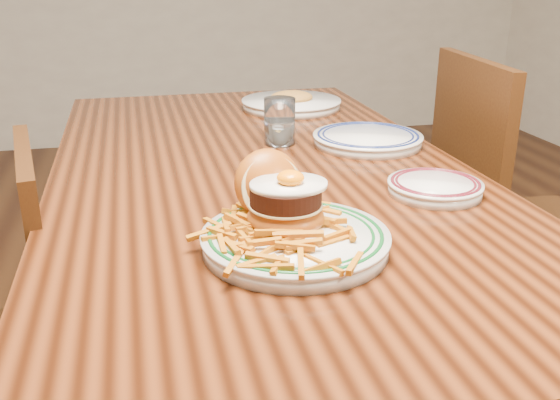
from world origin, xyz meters
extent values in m
cube|color=black|center=(0.00, 0.00, 0.72)|extent=(0.85, 1.60, 0.05)
cylinder|color=black|center=(-0.36, 0.74, 0.35)|extent=(0.07, 0.07, 0.70)
cylinder|color=black|center=(0.36, 0.74, 0.35)|extent=(0.07, 0.07, 0.70)
cube|color=#3E240C|center=(-0.45, -0.06, 0.62)|extent=(0.09, 0.39, 0.42)
cylinder|color=#3E240C|center=(-0.49, 0.11, 0.19)|extent=(0.04, 0.04, 0.38)
cube|color=#3E240C|center=(0.79, 0.17, 0.44)|extent=(0.47, 0.47, 0.04)
cube|color=#3E240C|center=(0.59, 0.19, 0.70)|extent=(0.07, 0.43, 0.46)
cylinder|color=#3E240C|center=(0.99, 0.33, 0.21)|extent=(0.04, 0.04, 0.42)
cylinder|color=#3E240C|center=(0.62, 0.37, 0.21)|extent=(0.04, 0.04, 0.42)
cylinder|color=#3E240C|center=(0.58, 0.00, 0.21)|extent=(0.04, 0.04, 0.42)
cylinder|color=silver|center=(-0.03, -0.41, 0.76)|extent=(0.27, 0.27, 0.02)
cylinder|color=silver|center=(-0.03, -0.41, 0.77)|extent=(0.28, 0.28, 0.01)
torus|color=#0D4D1C|center=(-0.03, -0.41, 0.78)|extent=(0.26, 0.26, 0.01)
torus|color=#0D4D1C|center=(-0.03, -0.41, 0.78)|extent=(0.23, 0.23, 0.01)
ellipsoid|color=#974E13|center=(-0.04, -0.38, 0.79)|extent=(0.12, 0.12, 0.05)
cylinder|color=beige|center=(-0.04, -0.38, 0.81)|extent=(0.11, 0.11, 0.00)
cylinder|color=black|center=(-0.04, -0.38, 0.83)|extent=(0.11, 0.11, 0.03)
ellipsoid|color=white|center=(-0.04, -0.38, 0.84)|extent=(0.12, 0.10, 0.01)
ellipsoid|color=orange|center=(-0.03, -0.38, 0.85)|extent=(0.04, 0.04, 0.02)
ellipsoid|color=#974E13|center=(-0.05, -0.31, 0.82)|extent=(0.13, 0.11, 0.13)
cylinder|color=beige|center=(-0.05, -0.33, 0.82)|extent=(0.11, 0.05, 0.10)
cylinder|color=silver|center=(0.28, -0.24, 0.76)|extent=(0.17, 0.17, 0.02)
cylinder|color=silver|center=(0.28, -0.24, 0.77)|extent=(0.17, 0.17, 0.01)
torus|color=#51121C|center=(0.28, -0.24, 0.77)|extent=(0.16, 0.16, 0.01)
torus|color=#51121C|center=(0.28, -0.24, 0.77)|extent=(0.15, 0.15, 0.01)
cube|color=silver|center=(0.30, -0.23, 0.77)|extent=(0.07, 0.10, 0.00)
cylinder|color=silver|center=(0.28, 0.10, 0.76)|extent=(0.25, 0.25, 0.02)
cylinder|color=silver|center=(0.28, 0.10, 0.77)|extent=(0.25, 0.25, 0.01)
torus|color=#0F1B4E|center=(0.28, 0.10, 0.77)|extent=(0.24, 0.24, 0.01)
torus|color=#0F1B4E|center=(0.28, 0.10, 0.77)|extent=(0.21, 0.21, 0.01)
cylinder|color=white|center=(0.08, 0.15, 0.80)|extent=(0.07, 0.07, 0.11)
cylinder|color=silver|center=(0.08, 0.15, 0.78)|extent=(0.06, 0.06, 0.05)
cylinder|color=silver|center=(0.20, 0.51, 0.76)|extent=(0.28, 0.28, 0.02)
cylinder|color=silver|center=(0.20, 0.51, 0.77)|extent=(0.29, 0.29, 0.01)
ellipsoid|color=#C27D37|center=(0.20, 0.51, 0.78)|extent=(0.13, 0.10, 0.04)
camera|label=1|loc=(-0.25, -1.22, 1.15)|focal=40.00mm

